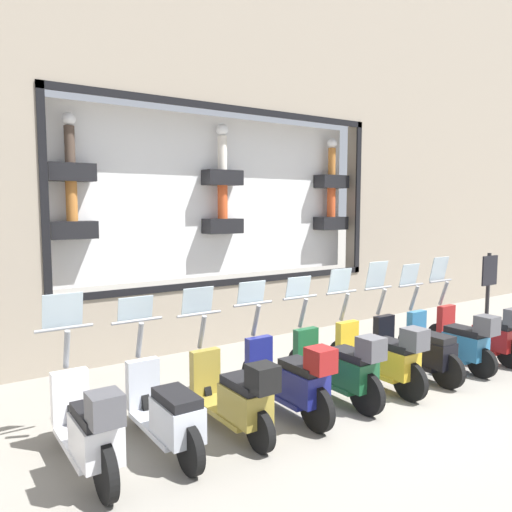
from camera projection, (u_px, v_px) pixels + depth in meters
name	position (u px, v px, depth m)	size (l,w,h in m)	color
ground_plane	(366.00, 402.00, 6.60)	(120.00, 120.00, 0.00)	gray
building_facade	(225.00, 66.00, 9.05)	(1.24, 36.00, 9.99)	gray
scooter_red_0	(483.00, 333.00, 8.33)	(1.79, 0.61, 1.67)	black
scooter_teal_1	(453.00, 341.00, 7.88)	(1.79, 0.61, 1.60)	black
scooter_black_2	(416.00, 349.00, 7.49)	(1.80, 0.60, 1.69)	black
scooter_yellow_3	(382.00, 356.00, 6.98)	(1.81, 0.60, 1.63)	black
scooter_green_4	(340.00, 367.00, 6.53)	(1.81, 0.60, 1.57)	black
scooter_navy_5	(291.00, 379.00, 6.08)	(1.81, 0.60, 1.57)	black
scooter_olive_6	(235.00, 395.00, 5.62)	(1.79, 0.61, 1.57)	black
scooter_silver_7	(166.00, 412.00, 5.23)	(1.80, 0.61, 1.53)	black
scooter_white_8	(89.00, 428.00, 4.73)	(1.81, 0.61, 1.65)	black
shop_sign_post	(488.00, 295.00, 9.26)	(0.36, 0.45, 1.72)	#232326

